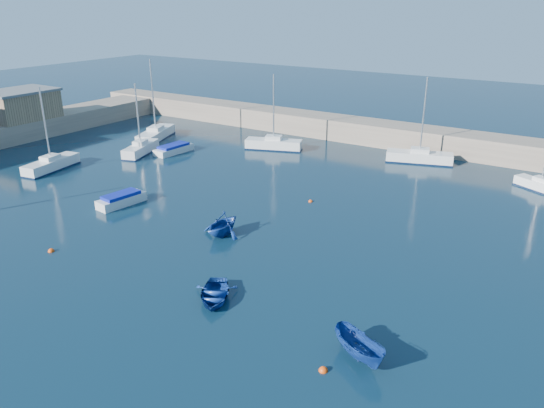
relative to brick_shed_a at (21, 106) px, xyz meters
The scene contains 18 objects.
ground 48.55m from the brick_shed_a, 29.74° to the right, with size 220.00×220.00×0.00m, color #0C2334.
back_wall 47.50m from the brick_shed_a, 27.65° to the left, with size 96.00×4.50×2.60m, color gray.
brick_shed_a is the anchor object (origin of this frame).
sailboat_2 17.15m from the brick_shed_a, 25.15° to the right, with size 2.94×6.78×8.67m.
sailboat_3 19.15m from the brick_shed_a, ahead, with size 3.51×6.29×8.13m.
sailboat_4 17.66m from the brick_shed_a, 29.18° to the left, with size 4.75×7.96×10.03m.
sailboat_5 33.17m from the brick_shed_a, 22.23° to the left, with size 6.91×4.05×8.86m.
sailboat_6 49.97m from the brick_shed_a, 19.42° to the left, with size 7.34×3.99×9.30m.
sailboat_7 61.28m from the brick_shed_a, 12.89° to the left, with size 5.01×3.68×6.66m.
motorboat_1 31.17m from the brick_shed_a, 19.31° to the right, with size 2.07×4.50×1.06m.
motorboat_2 22.36m from the brick_shed_a, 12.49° to the left, with size 2.08×5.03×1.01m.
dinghy_center 49.55m from the brick_shed_a, 21.59° to the right, with size 2.62×3.67×0.76m, color navy.
dinghy_left 42.07m from the brick_shed_a, 14.48° to the right, with size 3.06×3.55×1.87m, color navy.
dinghy_right 58.76m from the brick_shed_a, 18.59° to the right, with size 1.34×3.57×1.38m, color navy.
buoy_0 37.66m from the brick_shed_a, 31.25° to the right, with size 0.47×0.47×0.47m, color #E5440C.
buoy_1 58.59m from the brick_shed_a, 17.43° to the right, with size 0.49×0.49×0.49m, color red.
buoy_2 58.37m from the brick_shed_a, 20.57° to the right, with size 0.46×0.46×0.46m, color #E5440C.
buoy_3 43.02m from the brick_shed_a, ahead, with size 0.38×0.38×0.38m, color #E5440C.
Camera 1 is at (21.84, -15.56, 16.95)m, focal length 35.00 mm.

